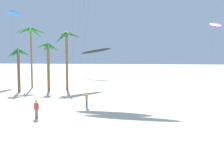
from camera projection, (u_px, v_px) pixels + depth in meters
The scene contains 9 objects.
palm_tree_1 at pixel (31, 36), 39.75m from camera, with size 5.48×4.80×10.14m.
palm_tree_2 at pixel (18, 57), 35.24m from camera, with size 3.58×3.55×6.49m.
palm_tree_3 at pixel (67, 41), 37.79m from camera, with size 4.56×4.63×9.20m.
palm_tree_4 at pixel (48, 54), 36.59m from camera, with size 3.29×3.37×7.34m.
flying_kite_1 at pixel (215, 25), 54.78m from camera, with size 4.48×9.05×13.41m.
flying_kite_3 at pixel (96, 51), 57.21m from camera, with size 7.96×8.08×7.45m.
flying_kite_10 at pixel (13, 13), 46.19m from camera, with size 1.38×5.37×14.01m.
person_near_left at pixel (36, 108), 20.80m from camera, with size 0.50×0.26×1.61m.
person_far_watcher at pixel (87, 99), 24.94m from camera, with size 0.24×0.51×1.66m.
Camera 1 is at (4.38, 3.40, 5.45)m, focal length 38.87 mm.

